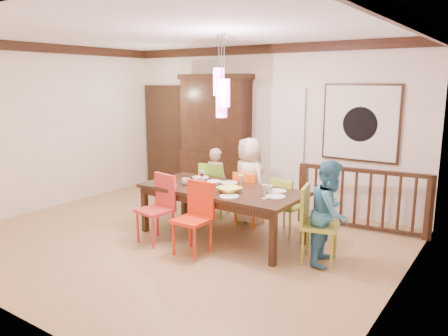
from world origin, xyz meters
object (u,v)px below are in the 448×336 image
Objects in this scene: dining_table at (222,193)px; balustrade at (362,198)px; person_far_left at (216,182)px; chair_end_right at (320,220)px; chair_far_left at (215,186)px; person_far_mid at (249,181)px; person_end_right at (330,212)px; china_hutch at (215,137)px.

balustrade reaches higher than dining_table.
dining_table is at bearing 127.25° from person_far_left.
dining_table is 1.53m from chair_end_right.
chair_far_left is 0.65m from person_far_mid.
person_far_left is (-2.20, 0.84, 0.03)m from chair_end_right.
chair_far_left is 0.80× the size of person_far_left.
person_far_mid is at bearing 58.04° from person_end_right.
person_far_left reaches higher than chair_end_right.
chair_far_left is at bearing -168.42° from balustrade.
balustrade is (1.58, 1.51, -0.18)m from dining_table.
china_hutch is at bearing -18.69° from person_far_mid.
chair_end_right is 0.41× the size of china_hutch.
person_end_right is at bearing 172.31° from person_far_mid.
china_hutch is 1.42m from person_far_left.
chair_far_left is 0.07m from person_far_left.
person_far_left is (-2.26, -0.69, 0.09)m from balustrade.
person_far_left reaches higher than chair_far_left.
balustrade is at bearing -4.62° from person_end_right.
china_hutch reaches higher than person_end_right.
person_end_right reaches higher than chair_far_left.
chair_end_right is 0.74× the size of person_end_right.
chair_end_right is at bearing -98.72° from balustrade.
person_far_mid is (-1.62, -0.69, 0.19)m from balustrade.
chair_end_right is (1.52, -0.02, -0.12)m from dining_table.
person_far_mid is (-0.04, 0.82, 0.02)m from dining_table.
person_end_right is at bearing 158.41° from person_far_left.
chair_end_right is 3.56m from china_hutch.
chair_far_left is 0.39× the size of china_hutch.
dining_table is 1.72× the size of person_far_mid.
person_far_left is at bearing -85.82° from chair_far_left.
chair_far_left is 2.36m from balustrade.
person_far_mid reaches higher than person_far_left.
person_far_left is 2.44m from person_end_right.
person_far_left is at bearing -169.58° from balustrade.
balustrade is 2.37m from person_far_left.
china_hutch reaches higher than balustrade.
person_far_mid is (0.64, 0.00, 0.11)m from person_far_left.
balustrade is at bearing -175.42° from chair_far_left.
chair_end_right is (2.19, -0.79, 0.02)m from chair_far_left.
china_hutch is at bearing 44.13° from chair_end_right.
chair_far_left is at bearing 131.73° from dining_table.
person_end_right is (3.06, -1.83, -0.54)m from china_hutch.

